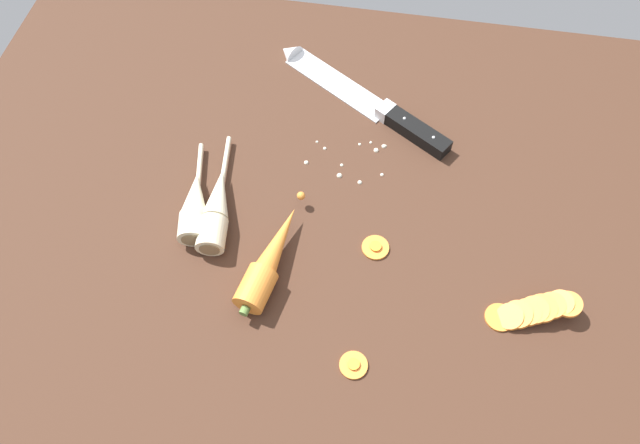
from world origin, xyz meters
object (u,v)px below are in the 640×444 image
Objects in this scene: parsnip_front at (195,206)px; parsnip_mid_left at (216,209)px; carrot_slice_stray_near at (375,247)px; chefs_knife at (357,95)px; whole_carrot at (270,260)px; carrot_slice_stack at (533,310)px; carrot_slice_stray_mid at (354,365)px.

parsnip_mid_left is (3.14, -0.02, -0.00)cm from parsnip_front.
carrot_slice_stray_near is (26.09, -1.38, -1.62)cm from parsnip_front.
chefs_knife reaches higher than carrot_slice_stray_near.
whole_carrot reaches higher than carrot_slice_stack.
carrot_slice_stack is at bearing -50.72° from chefs_knife.
carrot_slice_stray_near is at bearing 87.66° from carrot_slice_stray_mid.
chefs_knife is 1.80× the size of parsnip_front.
chefs_knife is 2.63× the size of carrot_slice_stack.
chefs_knife is 30.84cm from parsnip_mid_left.
whole_carrot reaches higher than carrot_slice_stray_mid.
parsnip_mid_left reaches higher than carrot_slice_stack.
chefs_knife is at bearing 129.28° from carrot_slice_stack.
whole_carrot reaches higher than chefs_knife.
whole_carrot reaches higher than carrot_slice_stray_near.
parsnip_front is 26.17cm from carrot_slice_stray_near.
carrot_slice_stack is at bearing -16.63° from carrot_slice_stray_near.
whole_carrot is 0.97× the size of parsnip_mid_left.
carrot_slice_stray_near is (22.94, -1.36, -1.62)cm from parsnip_mid_left.
parsnip_front is 47.91cm from carrot_slice_stack.
parsnip_front is (-19.76, -25.92, 1.33)cm from chefs_knife.
chefs_knife is 8.13× the size of carrot_slice_stray_near.
parsnip_front is at bearing 170.73° from carrot_slice_stack.
chefs_knife is 8.69× the size of carrot_slice_stray_mid.
carrot_slice_stack is at bearing -9.27° from parsnip_front.
carrot_slice_stack is 22.14cm from carrot_slice_stray_near.
carrot_slice_stack is 3.09× the size of carrot_slice_stray_near.
carrot_slice_stack is 24.35cm from carrot_slice_stray_mid.
carrot_slice_stack is (47.28, -7.72, -0.68)cm from parsnip_front.
whole_carrot is 1.66× the size of carrot_slice_stack.
carrot_slice_stray_mid is at bearing -82.75° from chefs_knife.
parsnip_mid_left is 5.65× the size of carrot_slice_stray_mid.
parsnip_front is 4.83× the size of carrot_slice_stray_mid.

